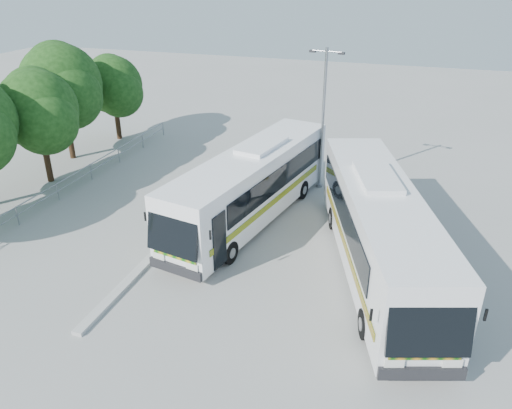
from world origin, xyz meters
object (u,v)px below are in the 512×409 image
(tree_far_c, at_px, (39,110))
(lamppost, at_px, (323,114))
(coach_main, at_px, (251,184))
(coach_adjacent, at_px, (379,228))
(tree_far_d, at_px, (62,85))
(tree_far_e, at_px, (114,85))

(tree_far_c, xyz_separation_m, lamppost, (15.12, 4.09, 0.00))
(coach_main, bearing_deg, coach_adjacent, -12.76)
(tree_far_d, xyz_separation_m, tree_far_e, (0.68, 4.50, -0.93))
(tree_far_e, bearing_deg, tree_far_d, -98.63)
(coach_main, bearing_deg, tree_far_c, -173.54)
(coach_main, bearing_deg, tree_far_e, 156.13)
(tree_far_d, relative_size, coach_main, 0.57)
(coach_adjacent, bearing_deg, tree_far_e, 130.41)
(tree_far_d, distance_m, lamppost, 16.32)
(tree_far_d, xyz_separation_m, coach_main, (13.94, -4.67, -2.91))
(tree_far_c, relative_size, coach_main, 0.51)
(coach_main, xyz_separation_m, coach_adjacent, (6.32, -2.76, 0.08))
(coach_adjacent, xyz_separation_m, lamppost, (-3.95, 7.82, 2.27))
(coach_adjacent, bearing_deg, tree_far_d, 141.63)
(tree_far_c, height_order, tree_far_d, tree_far_d)
(coach_adjacent, distance_m, lamppost, 9.05)
(tree_far_d, relative_size, tree_far_e, 1.24)
(lamppost, bearing_deg, tree_far_d, -169.98)
(coach_main, relative_size, coach_adjacent, 0.97)
(coach_main, distance_m, lamppost, 6.06)
(coach_main, bearing_deg, lamppost, 75.71)
(tree_far_c, height_order, coach_adjacent, tree_far_c)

